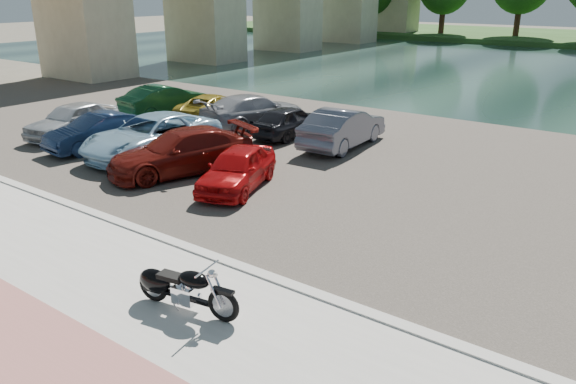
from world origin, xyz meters
name	(u,v)px	position (x,y,z in m)	size (l,w,h in m)	color
ground	(169,306)	(0.00, 0.00, 0.00)	(200.00, 200.00, 0.00)	#595447
promenade	(128,327)	(0.00, -1.00, 0.05)	(60.00, 6.00, 0.10)	#B2AFA8
pink_path	(55,365)	(0.00, -2.50, 0.10)	(60.00, 2.00, 0.01)	#9F605A
kerb	(235,266)	(0.00, 2.00, 0.07)	(60.00, 0.30, 0.14)	#B2AFA8
parking_lot	(406,171)	(0.00, 11.00, 0.02)	(60.00, 18.00, 0.04)	#3C3731
river	(575,75)	(0.00, 40.00, 0.00)	(120.00, 40.00, 0.00)	#1B302E
motorcycle	(178,287)	(0.35, -0.02, 0.56)	(2.32, 0.81, 1.05)	black
car_0	(72,120)	(-13.53, 6.96, 0.77)	(1.72, 4.28, 1.46)	#A4A9B0
car_1	(98,132)	(-11.02, 6.42, 0.72)	(1.45, 4.15, 1.37)	#152543
car_2	(152,136)	(-8.53, 6.99, 0.81)	(2.56, 5.54, 1.54)	#95BFDA
car_3	(182,152)	(-6.10, 6.22, 0.78)	(2.07, 5.09, 1.48)	#62140E
car_4	(237,168)	(-3.49, 6.10, 0.70)	(1.55, 3.87, 1.32)	#B00B0D
car_5	(166,101)	(-13.50, 12.17, 0.81)	(1.62, 4.65, 1.53)	#103D20
car_6	(214,107)	(-11.00, 12.98, 0.66)	(2.06, 4.46, 1.24)	#A48B25
car_7	(253,111)	(-8.41, 12.82, 0.80)	(2.12, 5.21, 1.51)	gray
car_8	(289,121)	(-6.13, 12.46, 0.71)	(1.58, 3.93, 1.34)	black
car_9	(343,127)	(-3.44, 12.42, 0.81)	(1.63, 4.68, 1.54)	slate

